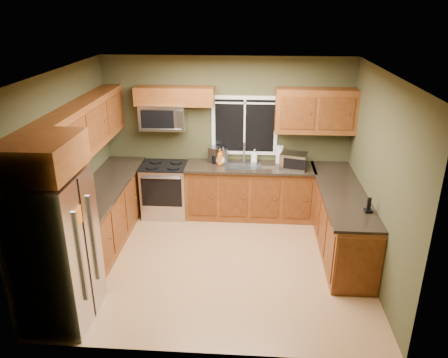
# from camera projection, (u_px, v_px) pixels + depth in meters

# --- Properties ---
(floor) EXTENTS (4.20, 4.20, 0.00)m
(floor) POSITION_uv_depth(u_px,v_px,m) (219.00, 261.00, 6.35)
(floor) COLOR #A27247
(floor) RESTS_ON ground
(ceiling) EXTENTS (4.20, 4.20, 0.00)m
(ceiling) POSITION_uv_depth(u_px,v_px,m) (218.00, 72.00, 5.33)
(ceiling) COLOR white
(ceiling) RESTS_ON back_wall
(back_wall) EXTENTS (4.20, 0.00, 4.20)m
(back_wall) POSITION_uv_depth(u_px,v_px,m) (227.00, 136.00, 7.50)
(back_wall) COLOR #3F3E23
(back_wall) RESTS_ON ground
(front_wall) EXTENTS (4.20, 0.00, 4.20)m
(front_wall) POSITION_uv_depth(u_px,v_px,m) (203.00, 244.00, 4.18)
(front_wall) COLOR #3F3E23
(front_wall) RESTS_ON ground
(left_wall) EXTENTS (0.00, 3.60, 3.60)m
(left_wall) POSITION_uv_depth(u_px,v_px,m) (66.00, 171.00, 5.97)
(left_wall) COLOR #3F3E23
(left_wall) RESTS_ON ground
(right_wall) EXTENTS (0.00, 3.60, 3.60)m
(right_wall) POSITION_uv_depth(u_px,v_px,m) (378.00, 179.00, 5.71)
(right_wall) COLOR #3F3E23
(right_wall) RESTS_ON ground
(window) EXTENTS (1.12, 0.03, 1.02)m
(window) POSITION_uv_depth(u_px,v_px,m) (245.00, 126.00, 7.39)
(window) COLOR white
(window) RESTS_ON back_wall
(base_cabinets_left) EXTENTS (0.60, 2.65, 0.90)m
(base_cabinets_left) POSITION_uv_depth(u_px,v_px,m) (105.00, 215.00, 6.73)
(base_cabinets_left) COLOR brown
(base_cabinets_left) RESTS_ON ground
(countertop_left) EXTENTS (0.65, 2.65, 0.04)m
(countertop_left) POSITION_uv_depth(u_px,v_px,m) (104.00, 187.00, 6.55)
(countertop_left) COLOR black
(countertop_left) RESTS_ON base_cabinets_left
(base_cabinets_back) EXTENTS (2.17, 0.60, 0.90)m
(base_cabinets_back) POSITION_uv_depth(u_px,v_px,m) (250.00, 192.00, 7.54)
(base_cabinets_back) COLOR brown
(base_cabinets_back) RESTS_ON ground
(countertop_back) EXTENTS (2.17, 0.65, 0.04)m
(countertop_back) POSITION_uv_depth(u_px,v_px,m) (250.00, 167.00, 7.34)
(countertop_back) COLOR black
(countertop_back) RESTS_ON base_cabinets_back
(base_cabinets_peninsula) EXTENTS (0.60, 2.52, 0.90)m
(base_cabinets_peninsula) POSITION_uv_depth(u_px,v_px,m) (341.00, 220.00, 6.57)
(base_cabinets_peninsula) COLOR brown
(base_cabinets_peninsula) RESTS_ON ground
(countertop_peninsula) EXTENTS (0.65, 2.50, 0.04)m
(countertop_peninsula) POSITION_uv_depth(u_px,v_px,m) (342.00, 191.00, 6.40)
(countertop_peninsula) COLOR black
(countertop_peninsula) RESTS_ON base_cabinets_peninsula
(upper_cabinets_left) EXTENTS (0.33, 2.65, 0.72)m
(upper_cabinets_left) POSITION_uv_depth(u_px,v_px,m) (86.00, 126.00, 6.21)
(upper_cabinets_left) COLOR brown
(upper_cabinets_left) RESTS_ON left_wall
(upper_cabinets_back_left) EXTENTS (1.30, 0.33, 0.30)m
(upper_cabinets_back_left) POSITION_uv_depth(u_px,v_px,m) (175.00, 96.00, 7.13)
(upper_cabinets_back_left) COLOR brown
(upper_cabinets_back_left) RESTS_ON back_wall
(upper_cabinets_back_right) EXTENTS (1.30, 0.33, 0.72)m
(upper_cabinets_back_right) POSITION_uv_depth(u_px,v_px,m) (316.00, 111.00, 7.06)
(upper_cabinets_back_right) COLOR brown
(upper_cabinets_back_right) RESTS_ON back_wall
(upper_cabinet_over_fridge) EXTENTS (0.72, 0.90, 0.38)m
(upper_cabinet_over_fridge) POSITION_uv_depth(u_px,v_px,m) (40.00, 156.00, 4.49)
(upper_cabinet_over_fridge) COLOR brown
(upper_cabinet_over_fridge) RESTS_ON left_wall
(refrigerator) EXTENTS (0.74, 0.90, 1.80)m
(refrigerator) POSITION_uv_depth(u_px,v_px,m) (56.00, 250.00, 4.92)
(refrigerator) COLOR #B7B7BC
(refrigerator) RESTS_ON ground
(range) EXTENTS (0.76, 0.69, 0.94)m
(range) POSITION_uv_depth(u_px,v_px,m) (166.00, 189.00, 7.60)
(range) COLOR #B7B7BC
(range) RESTS_ON ground
(microwave) EXTENTS (0.76, 0.41, 0.42)m
(microwave) POSITION_uv_depth(u_px,v_px,m) (163.00, 117.00, 7.25)
(microwave) COLOR #B7B7BC
(microwave) RESTS_ON back_wall
(sink) EXTENTS (0.60, 0.42, 0.36)m
(sink) POSITION_uv_depth(u_px,v_px,m) (243.00, 165.00, 7.35)
(sink) COLOR slate
(sink) RESTS_ON countertop_back
(toaster_oven) EXTENTS (0.49, 0.42, 0.26)m
(toaster_oven) POSITION_uv_depth(u_px,v_px,m) (294.00, 161.00, 7.18)
(toaster_oven) COLOR #B7B7BC
(toaster_oven) RESTS_ON countertop_back
(coffee_maker) EXTENTS (0.22, 0.25, 0.26)m
(coffee_maker) POSITION_uv_depth(u_px,v_px,m) (215.00, 155.00, 7.46)
(coffee_maker) COLOR slate
(coffee_maker) RESTS_ON countertop_back
(kettle) EXTENTS (0.20, 0.20, 0.29)m
(kettle) POSITION_uv_depth(u_px,v_px,m) (223.00, 155.00, 7.44)
(kettle) COLOR #B7B7BC
(kettle) RESTS_ON countertop_back
(paper_towel_roll) EXTENTS (0.17, 0.17, 0.32)m
(paper_towel_roll) POSITION_uv_depth(u_px,v_px,m) (279.00, 154.00, 7.43)
(paper_towel_roll) COLOR white
(paper_towel_roll) RESTS_ON countertop_back
(soap_bottle_a) EXTENTS (0.12, 0.12, 0.28)m
(soap_bottle_a) POSITION_uv_depth(u_px,v_px,m) (220.00, 157.00, 7.33)
(soap_bottle_a) COLOR orange
(soap_bottle_a) RESTS_ON countertop_back
(soap_bottle_b) EXTENTS (0.11, 0.11, 0.21)m
(soap_bottle_b) POSITION_uv_depth(u_px,v_px,m) (254.00, 156.00, 7.49)
(soap_bottle_b) COLOR white
(soap_bottle_b) RESTS_ON countertop_back
(soap_bottle_c) EXTENTS (0.17, 0.17, 0.18)m
(soap_bottle_c) POSITION_uv_depth(u_px,v_px,m) (220.00, 159.00, 7.38)
(soap_bottle_c) COLOR white
(soap_bottle_c) RESTS_ON countertop_back
(cordless_phone) EXTENTS (0.10, 0.10, 0.21)m
(cordless_phone) POSITION_uv_depth(u_px,v_px,m) (368.00, 208.00, 5.70)
(cordless_phone) COLOR black
(cordless_phone) RESTS_ON countertop_peninsula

